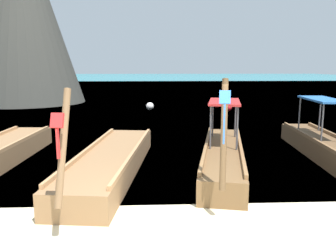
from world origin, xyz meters
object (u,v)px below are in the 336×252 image
(karst_rock, at_px, (18,11))
(mooring_buoy_near, at_px, (150,106))
(longtail_boat_orange_ribbon, at_px, (330,150))
(mooring_buoy_far, at_px, (228,107))
(longtail_boat_red_ribbon, at_px, (111,162))
(longtail_boat_blue_ribbon, at_px, (223,156))

(karst_rock, relative_size, mooring_buoy_near, 29.70)
(longtail_boat_orange_ribbon, distance_m, mooring_buoy_far, 11.47)
(longtail_boat_red_ribbon, bearing_deg, longtail_boat_orange_ribbon, 7.63)
(longtail_boat_orange_ribbon, relative_size, mooring_buoy_far, 13.98)
(karst_rock, bearing_deg, longtail_boat_blue_ribbon, -56.45)
(longtail_boat_blue_ribbon, bearing_deg, karst_rock, 123.55)
(karst_rock, relative_size, mooring_buoy_far, 29.23)
(longtail_boat_orange_ribbon, bearing_deg, longtail_boat_red_ribbon, -172.37)
(longtail_boat_red_ribbon, height_order, mooring_buoy_far, longtail_boat_red_ribbon)
(longtail_boat_red_ribbon, bearing_deg, mooring_buoy_near, 85.88)
(longtail_boat_red_ribbon, distance_m, mooring_buoy_near, 13.30)
(mooring_buoy_near, bearing_deg, longtail_boat_red_ribbon, -94.12)
(mooring_buoy_near, bearing_deg, longtail_boat_orange_ribbon, -66.12)
(mooring_buoy_near, distance_m, mooring_buoy_far, 5.01)
(longtail_boat_orange_ribbon, bearing_deg, mooring_buoy_near, 113.88)
(longtail_boat_red_ribbon, relative_size, mooring_buoy_far, 13.71)
(longtail_boat_blue_ribbon, distance_m, mooring_buoy_far, 12.31)
(karst_rock, xyz_separation_m, mooring_buoy_near, (9.91, -5.23, -6.66))
(mooring_buoy_near, relative_size, mooring_buoy_far, 0.98)
(longtail_boat_red_ribbon, height_order, mooring_buoy_near, longtail_boat_red_ribbon)
(longtail_boat_blue_ribbon, relative_size, karst_rock, 0.43)
(mooring_buoy_far, bearing_deg, longtail_boat_blue_ribbon, -103.10)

